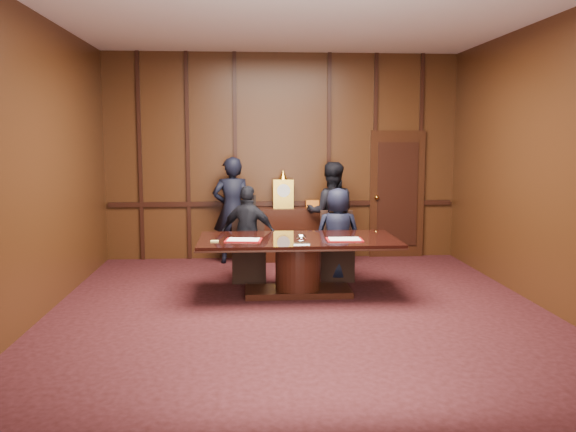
{
  "coord_description": "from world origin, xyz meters",
  "views": [
    {
      "loc": [
        -0.62,
        -6.95,
        2.07
      ],
      "look_at": [
        -0.08,
        0.98,
        1.05
      ],
      "focal_mm": 38.0,
      "sensor_mm": 36.0,
      "label": 1
    }
  ],
  "objects_px": {
    "sideboard": "(283,232)",
    "signatory_left": "(248,234)",
    "conference_table": "(298,257)",
    "signatory_right": "(338,234)",
    "witness_left": "(232,210)",
    "witness_right": "(331,213)"
  },
  "relations": [
    {
      "from": "sideboard",
      "to": "signatory_left",
      "type": "distance_m",
      "value": 1.64
    },
    {
      "from": "sideboard",
      "to": "witness_right",
      "type": "bearing_deg",
      "value": -23.08
    },
    {
      "from": "signatory_left",
      "to": "witness_right",
      "type": "bearing_deg",
      "value": -121.02
    },
    {
      "from": "sideboard",
      "to": "witness_right",
      "type": "relative_size",
      "value": 0.95
    },
    {
      "from": "sideboard",
      "to": "witness_left",
      "type": "bearing_deg",
      "value": -169.45
    },
    {
      "from": "witness_left",
      "to": "witness_right",
      "type": "height_order",
      "value": "witness_left"
    },
    {
      "from": "sideboard",
      "to": "conference_table",
      "type": "xyz_separation_m",
      "value": [
        0.05,
        -2.32,
        0.02
      ]
    },
    {
      "from": "sideboard",
      "to": "signatory_left",
      "type": "relative_size",
      "value": 1.15
    },
    {
      "from": "signatory_left",
      "to": "signatory_right",
      "type": "distance_m",
      "value": 1.3
    },
    {
      "from": "signatory_right",
      "to": "witness_right",
      "type": "height_order",
      "value": "witness_right"
    },
    {
      "from": "conference_table",
      "to": "signatory_right",
      "type": "xyz_separation_m",
      "value": [
        0.65,
        0.8,
        0.17
      ]
    },
    {
      "from": "sideboard",
      "to": "witness_right",
      "type": "height_order",
      "value": "witness_right"
    },
    {
      "from": "conference_table",
      "to": "witness_left",
      "type": "distance_m",
      "value": 2.37
    },
    {
      "from": "conference_table",
      "to": "witness_left",
      "type": "xyz_separation_m",
      "value": [
        -0.91,
        2.16,
        0.37
      ]
    },
    {
      "from": "conference_table",
      "to": "signatory_left",
      "type": "bearing_deg",
      "value": 129.09
    },
    {
      "from": "signatory_left",
      "to": "witness_left",
      "type": "distance_m",
      "value": 1.4
    },
    {
      "from": "conference_table",
      "to": "witness_left",
      "type": "height_order",
      "value": "witness_left"
    },
    {
      "from": "signatory_right",
      "to": "sideboard",
      "type": "bearing_deg",
      "value": -64.62
    },
    {
      "from": "witness_left",
      "to": "witness_right",
      "type": "xyz_separation_m",
      "value": [
        1.63,
        -0.17,
        -0.04
      ]
    },
    {
      "from": "signatory_left",
      "to": "signatory_right",
      "type": "bearing_deg",
      "value": -162.09
    },
    {
      "from": "sideboard",
      "to": "signatory_right",
      "type": "distance_m",
      "value": 1.68
    },
    {
      "from": "sideboard",
      "to": "conference_table",
      "type": "height_order",
      "value": "sideboard"
    }
  ]
}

